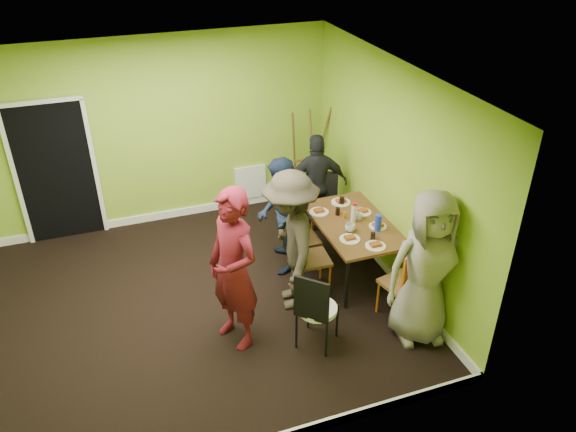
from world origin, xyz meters
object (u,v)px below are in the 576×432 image
chair_back_end (324,192)px  person_front_end (427,269)px  dining_table (353,226)px  person_left_near (291,241)px  blue_bottle (378,223)px  orange_bottle (344,215)px  person_back_end (317,184)px  easel (309,157)px  chair_front_end (407,281)px  chair_left_far (298,235)px  thermos (354,213)px  person_left_far (281,216)px  chair_bentwood (315,307)px  person_standing (234,270)px  chair_left_near (306,253)px

chair_back_end → person_front_end: bearing=115.7°
dining_table → person_front_end: size_ratio=0.81×
person_left_near → person_front_end: size_ratio=0.96×
blue_bottle → orange_bottle: 0.50m
person_back_end → easel: bearing=-93.7°
easel → chair_front_end: bearing=-89.6°
chair_left_far → blue_bottle: (0.84, -0.57, 0.34)m
thermos → person_left_far: 0.94m
chair_bentwood → person_standing: bearing=-164.1°
chair_left_far → easel: 1.85m
chair_left_near → easel: 2.32m
person_standing → person_left_near: person_standing is taller
chair_left_near → person_standing: 1.26m
person_back_end → person_front_end: person_front_end is taller
person_left_far → person_front_end: bearing=46.2°
chair_left_far → thermos: thermos is taller
person_left_far → dining_table: bearing=81.0°
dining_table → person_standing: size_ratio=0.78×
easel → chair_left_near: bearing=-112.1°
easel → person_left_far: size_ratio=1.03×
chair_front_end → chair_bentwood: bearing=170.3°
orange_bottle → blue_bottle: bearing=-56.9°
chair_left_near → person_front_end: person_front_end is taller
chair_back_end → orange_bottle: bearing=106.2°
chair_front_end → person_left_far: size_ratio=0.64×
easel → thermos: easel is taller
person_back_end → person_front_end: (0.25, -2.52, 0.16)m
person_left_far → chair_left_near: bearing=28.0°
orange_bottle → person_left_near: size_ratio=0.05×
chair_front_end → person_left_near: size_ratio=0.57×
easel → dining_table: bearing=-94.2°
dining_table → chair_front_end: bearing=-81.6°
easel → person_left_far: (-1.00, -1.55, -0.01)m
dining_table → person_left_near: (-0.98, -0.35, 0.19)m
chair_bentwood → orange_bottle: bearing=98.4°
person_left_near → chair_back_end: bearing=155.8°
chair_back_end → chair_bentwood: (-1.01, -2.20, -0.12)m
dining_table → easel: 1.96m
chair_bentwood → thermos: size_ratio=4.16×
person_left_far → person_back_end: (0.80, 0.72, -0.03)m
chair_back_end → blue_bottle: bearing=119.7°
person_left_far → person_back_end: bearing=148.0°
person_standing → person_front_end: bearing=47.7°
chair_left_far → chair_bentwood: size_ratio=0.92×
person_left_far → person_front_end: (1.05, -1.80, 0.13)m
dining_table → chair_back_end: bearing=89.3°
blue_bottle → person_front_end: person_front_end is taller
dining_table → chair_bentwood: (-1.00, -1.18, -0.14)m
thermos → blue_bottle: (0.20, -0.29, -0.01)m
chair_back_end → easel: bearing=-76.5°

